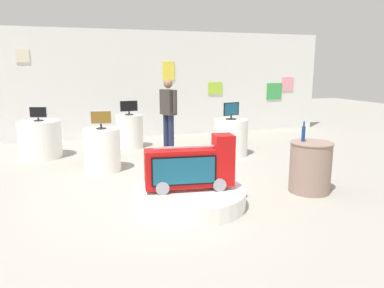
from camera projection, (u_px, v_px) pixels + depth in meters
ground_plane at (161, 194)px, 5.59m from camera, size 30.00×30.00×0.00m
back_wall_display at (122, 85)px, 9.92m from camera, size 12.12×0.13×2.92m
main_display_pedestal at (189, 197)px, 5.10m from camera, size 1.58×1.58×0.24m
novelty_firetruck_tv at (191, 167)px, 5.01m from camera, size 1.25×0.46×0.76m
display_pedestal_left_rear at (40, 139)px, 7.81m from camera, size 0.89×0.89×0.80m
tv_on_left_rear at (38, 113)px, 7.70m from camera, size 0.38×0.20×0.31m
display_pedestal_center_rear at (231, 137)px, 8.05m from camera, size 0.75×0.75×0.80m
tv_on_center_rear at (231, 111)px, 7.93m from camera, size 0.40×0.23×0.37m
display_pedestal_right_rear at (102, 150)px, 6.79m from camera, size 0.67×0.67×0.80m
tv_on_right_rear at (101, 119)px, 6.66m from camera, size 0.39×0.18×0.34m
display_pedestal_far_right at (130, 131)px, 8.82m from camera, size 0.64×0.64×0.80m
tv_on_far_right at (129, 107)px, 8.70m from camera, size 0.42×0.21×0.34m
side_table_round at (310, 167)px, 5.62m from camera, size 0.65×0.65×0.79m
bottle_on_side_table at (303, 133)px, 5.59m from camera, size 0.06×0.06×0.31m
shopper_browsing_near_truck at (168, 111)px, 7.94m from camera, size 0.33×0.53×1.68m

